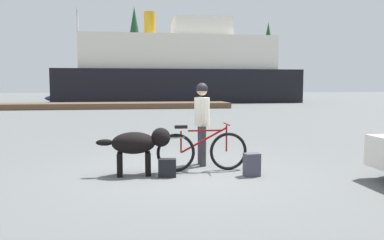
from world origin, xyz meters
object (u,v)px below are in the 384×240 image
dog (139,143)px  sailboat_moored (79,97)px  bicycle (202,151)px  ferry_boat (179,71)px  backpack (252,165)px  person_cyclist (202,116)px  handbag_pannier (167,168)px

dog → sailboat_moored: sailboat_moored is taller
bicycle → ferry_boat: 31.02m
backpack → sailboat_moored: size_ratio=0.05×
person_cyclist → dog: person_cyclist is taller
person_cyclist → bicycle: bearing=-100.4°
backpack → sailboat_moored: bearing=103.3°
person_cyclist → ferry_boat: 30.42m
sailboat_moored → handbag_pannier: bearing=-79.4°
backpack → handbag_pannier: 1.56m
handbag_pannier → backpack: bearing=-6.1°
person_cyclist → ferry_boat: bearing=84.2°
person_cyclist → sailboat_moored: sailboat_moored is taller
bicycle → ferry_boat: size_ratio=0.08×
backpack → handbag_pannier: bearing=173.9°
ferry_boat → dog: bearing=-98.1°
ferry_boat → sailboat_moored: size_ratio=2.62×
dog → backpack: bearing=-11.2°
bicycle → dog: 1.24m
person_cyclist → backpack: (0.74, -1.10, -0.82)m
sailboat_moored → person_cyclist: bearing=-77.6°
dog → person_cyclist: bearing=27.7°
dog → sailboat_moored: size_ratio=0.16×
bicycle → dog: (-1.22, -0.15, 0.19)m
backpack → handbag_pannier: backpack is taller
backpack → ferry_boat: size_ratio=0.02×
bicycle → sailboat_moored: 30.45m
handbag_pannier → person_cyclist: bearing=49.0°
dog → sailboat_moored: 30.37m
person_cyclist → sailboat_moored: size_ratio=0.20×
bicycle → sailboat_moored: bearing=102.0°
bicycle → backpack: 1.02m
backpack → handbag_pannier: size_ratio=1.26×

